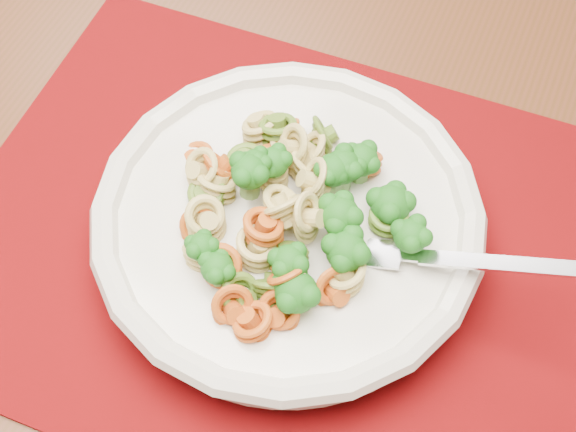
% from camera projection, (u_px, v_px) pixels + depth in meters
% --- Properties ---
extents(dining_table, '(1.32, 0.90, 0.71)m').
position_uv_depth(dining_table, '(283.00, 153.00, 0.77)').
color(dining_table, '#4F2716').
rests_on(dining_table, ground).
extents(placemat, '(0.50, 0.39, 0.00)m').
position_uv_depth(placemat, '(283.00, 244.00, 0.60)').
color(placemat, '#650407').
rests_on(placemat, dining_table).
extents(pasta_bowl, '(0.28, 0.28, 0.05)m').
position_uv_depth(pasta_bowl, '(288.00, 222.00, 0.57)').
color(pasta_bowl, beige).
rests_on(pasta_bowl, placemat).
extents(pasta_broccoli_heap, '(0.24, 0.24, 0.06)m').
position_uv_depth(pasta_broccoli_heap, '(288.00, 211.00, 0.56)').
color(pasta_broccoli_heap, tan).
rests_on(pasta_broccoli_heap, pasta_bowl).
extents(fork, '(0.18, 0.03, 0.08)m').
position_uv_depth(fork, '(384.00, 254.00, 0.54)').
color(fork, silver).
rests_on(fork, pasta_bowl).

